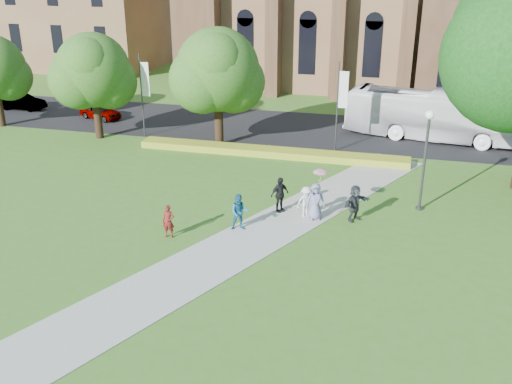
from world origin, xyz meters
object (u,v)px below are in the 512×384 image
(car_1, at_px, (22,102))
(car_0, at_px, (100,111))
(pedestrian_0, at_px, (168,221))
(streetlamp, at_px, (426,149))
(tour_coach, at_px, (436,115))

(car_1, bearing_deg, car_0, -97.48)
(pedestrian_0, bearing_deg, car_1, 131.55)
(car_0, distance_m, car_1, 8.16)
(streetlamp, distance_m, car_0, 28.09)
(car_1, bearing_deg, streetlamp, -111.78)
(car_1, bearing_deg, pedestrian_0, -131.74)
(tour_coach, bearing_deg, car_0, 100.96)
(tour_coach, bearing_deg, pedestrian_0, 156.83)
(streetlamp, height_order, car_1, streetlamp)
(tour_coach, height_order, car_0, tour_coach)
(tour_coach, relative_size, pedestrian_0, 8.20)
(car_0, xyz_separation_m, pedestrian_0, (13.82, -18.62, 0.16))
(streetlamp, height_order, pedestrian_0, streetlamp)
(streetlamp, xyz_separation_m, pedestrian_0, (-11.28, -6.29, -2.48))
(tour_coach, xyz_separation_m, car_1, (-34.20, 0.26, -1.11))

